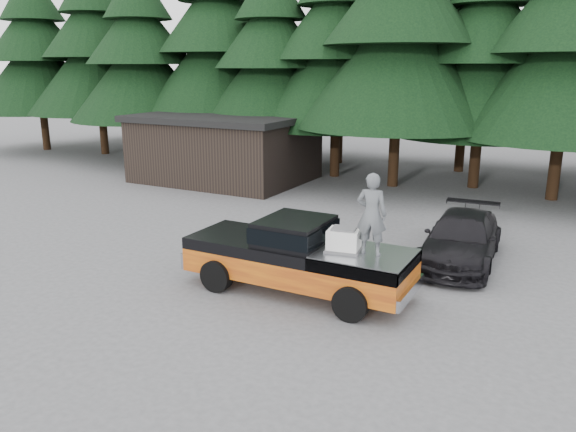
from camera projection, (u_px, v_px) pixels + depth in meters
The scene contains 8 objects.
ground at pixel (254, 293), 14.39m from camera, with size 120.00×120.00×0.00m, color #525255.
pickup_truck at pixel (298, 267), 14.33m from camera, with size 6.00×2.04×1.33m, color orange, non-canonical shape.
truck_cab at pixel (295, 230), 14.13m from camera, with size 1.66×1.90×0.59m, color black.
air_compressor at pixel (344, 241), 13.44m from camera, with size 0.74×0.62×0.51m, color white.
man_on_bed at pixel (372, 214), 13.00m from camera, with size 0.71×0.47×1.96m, color #595D60.
parked_car at pixel (461, 239), 16.50m from camera, with size 2.00×4.91×1.42m, color black.
utility_building at pixel (225, 147), 28.27m from camera, with size 8.40×6.40×3.30m.
treeline at pixel (446, 21), 26.85m from camera, with size 60.15×16.05×17.50m.
Camera 1 is at (7.08, -11.39, 5.64)m, focal length 35.00 mm.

